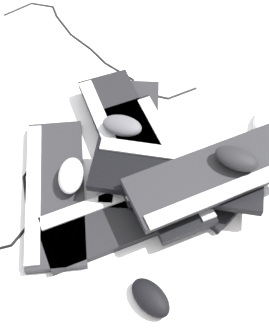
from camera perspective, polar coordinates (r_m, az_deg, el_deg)
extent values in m
plane|color=white|center=(1.25, -2.78, -3.55)|extent=(3.20, 3.20, 0.00)
cube|color=#232326|center=(1.26, -9.58, -2.76)|extent=(0.18, 0.45, 0.02)
cube|color=silver|center=(1.26, -12.22, -2.62)|extent=(0.07, 0.42, 0.01)
cube|color=black|center=(1.21, -1.09, -5.97)|extent=(0.46, 0.30, 0.02)
cube|color=silver|center=(1.22, -2.10, -3.47)|extent=(0.40, 0.18, 0.01)
cube|color=black|center=(1.29, 4.71, 0.51)|extent=(0.41, 0.42, 0.02)
cube|color=silver|center=(1.31, 6.39, 2.35)|extent=(0.32, 0.33, 0.01)
cube|color=#232326|center=(1.33, -0.47, 3.27)|extent=(0.18, 0.45, 0.02)
cube|color=#B2B5BA|center=(1.32, -2.92, 3.74)|extent=(0.07, 0.42, 0.01)
cube|color=black|center=(1.25, 2.47, 0.52)|extent=(0.30, 0.46, 0.02)
cube|color=#B2B5BA|center=(1.26, 4.84, 1.72)|extent=(0.18, 0.40, 0.01)
cube|color=black|center=(1.20, 5.13, -0.91)|extent=(0.46, 0.23, 0.02)
cube|color=silver|center=(1.22, 5.50, 1.68)|extent=(0.42, 0.12, 0.01)
cube|color=#232326|center=(1.18, 9.65, -0.99)|extent=(0.46, 0.30, 0.02)
cube|color=silver|center=(1.14, 11.11, -2.81)|extent=(0.40, 0.19, 0.01)
cube|color=black|center=(1.31, -0.93, 4.28)|extent=(0.28, 0.46, 0.02)
cube|color=silver|center=(1.29, -3.30, 3.97)|extent=(0.17, 0.41, 0.01)
ellipsoid|color=silver|center=(1.41, 15.58, 5.35)|extent=(0.10, 0.13, 0.04)
ellipsoid|color=#B7B7BC|center=(1.24, -7.76, -0.90)|extent=(0.07, 0.11, 0.04)
ellipsoid|color=black|center=(1.12, 1.96, -15.54)|extent=(0.12, 0.13, 0.04)
ellipsoid|color=black|center=(1.17, 12.34, 1.19)|extent=(0.13, 0.11, 0.04)
ellipsoid|color=#4C4C51|center=(1.28, -1.53, 5.18)|extent=(0.12, 0.10, 0.04)
cylinder|color=black|center=(1.33, -12.03, 0.97)|extent=(0.06, 0.11, 0.01)
cylinder|color=black|center=(1.30, -13.26, -1.98)|extent=(0.02, 0.05, 0.01)
cylinder|color=black|center=(1.26, -12.97, -4.80)|extent=(0.02, 0.09, 0.01)
cylinder|color=black|center=(1.23, -13.79, -7.85)|extent=(0.05, 0.06, 0.01)
sphere|color=black|center=(1.36, -10.74, 2.85)|extent=(0.01, 0.01, 0.01)
sphere|color=black|center=(1.31, -13.37, -0.98)|extent=(0.01, 0.01, 0.01)
sphere|color=black|center=(1.28, -13.16, -3.00)|extent=(0.01, 0.01, 0.01)
sphere|color=black|center=(1.24, -12.77, -6.67)|extent=(0.01, 0.01, 0.01)
sphere|color=black|center=(1.22, -14.83, -9.05)|extent=(0.01, 0.01, 0.01)
cylinder|color=black|center=(1.46, 5.83, 9.12)|extent=(0.09, 0.05, 0.01)
cylinder|color=black|center=(1.45, 2.22, 8.95)|extent=(0.10, 0.04, 0.01)
cylinder|color=black|center=(1.48, 0.06, 10.08)|extent=(0.02, 0.05, 0.01)
cylinder|color=black|center=(1.52, -1.91, 11.78)|extent=(0.09, 0.08, 0.01)
cylinder|color=black|center=(1.57, -4.48, 13.53)|extent=(0.05, 0.07, 0.01)
cylinder|color=black|center=(1.62, -6.58, 15.12)|extent=(0.07, 0.08, 0.01)
cylinder|color=black|center=(1.69, -8.65, 16.91)|extent=(0.06, 0.10, 0.01)
cylinder|color=black|center=(1.75, -9.71, 18.37)|extent=(0.02, 0.05, 0.01)
cylinder|color=black|center=(1.78, -11.19, 18.97)|extent=(0.08, 0.03, 0.01)
cylinder|color=black|center=(1.79, -14.00, 18.36)|extent=(0.09, 0.07, 0.01)
sphere|color=black|center=(1.48, 7.48, 9.70)|extent=(0.01, 0.01, 0.01)
sphere|color=black|center=(1.44, 4.14, 8.52)|extent=(0.01, 0.01, 0.01)
sphere|color=black|center=(1.46, 0.32, 9.36)|extent=(0.01, 0.01, 0.01)
sphere|color=black|center=(1.49, -0.19, 10.79)|extent=(0.01, 0.01, 0.01)
sphere|color=black|center=(1.54, -3.58, 12.71)|extent=(0.01, 0.01, 0.01)
sphere|color=black|center=(1.59, -5.36, 14.32)|extent=(0.01, 0.01, 0.01)
sphere|color=black|center=(1.65, -7.77, 15.89)|extent=(0.01, 0.01, 0.01)
sphere|color=black|center=(1.73, -9.49, 17.88)|extent=(0.01, 0.01, 0.01)
sphere|color=black|center=(1.77, -9.91, 18.86)|extent=(0.01, 0.01, 0.01)
sphere|color=black|center=(1.80, -12.45, 19.08)|extent=(0.01, 0.01, 0.01)
sphere|color=black|center=(1.77, -15.55, 17.61)|extent=(0.01, 0.01, 0.01)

